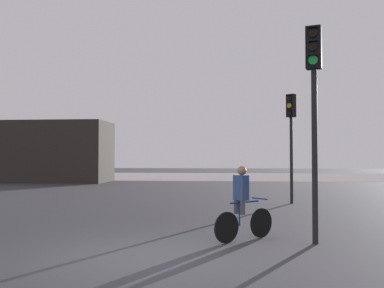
{
  "coord_description": "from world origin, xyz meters",
  "views": [
    {
      "loc": [
        1.65,
        -7.59,
        1.82
      ],
      "look_at": [
        0.5,
        5.0,
        2.2
      ],
      "focal_mm": 40.0,
      "sensor_mm": 36.0,
      "label": 1
    }
  ],
  "objects": [
    {
      "name": "water_strip",
      "position": [
        0.0,
        32.36,
        0.0
      ],
      "size": [
        80.0,
        16.0,
        0.01
      ],
      "primitive_type": "cube",
      "color": "gray",
      "rests_on": "ground"
    },
    {
      "name": "traffic_light_near_right",
      "position": [
        3.4,
        1.58,
        3.18
      ],
      "size": [
        0.38,
        0.4,
        4.58
      ],
      "rotation": [
        0.0,
        0.0,
        2.84
      ],
      "color": "black",
      "rests_on": "ground"
    },
    {
      "name": "traffic_light_far_right",
      "position": [
        4.0,
        9.39,
        2.98
      ],
      "size": [
        0.41,
        0.42,
        4.28
      ],
      "rotation": [
        0.0,
        0.0,
        2.47
      ],
      "color": "black",
      "rests_on": "ground"
    },
    {
      "name": "cyclist",
      "position": [
        1.89,
        1.79,
        0.82
      ],
      "size": [
        1.28,
        1.19,
        1.62
      ],
      "rotation": [
        0.0,
        0.0,
        -0.83
      ],
      "color": "black",
      "rests_on": "ground"
    },
    {
      "name": "distant_building",
      "position": [
        -13.67,
        22.36,
        2.18
      ],
      "size": [
        12.95,
        4.0,
        4.36
      ],
      "primitive_type": "cube",
      "color": "#2D2823",
      "rests_on": "ground"
    },
    {
      "name": "ground_plane",
      "position": [
        0.0,
        0.0,
        0.0
      ],
      "size": [
        120.0,
        120.0,
        0.0
      ],
      "primitive_type": "plane",
      "color": "#333338"
    }
  ]
}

